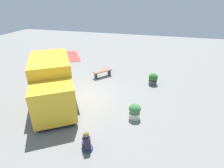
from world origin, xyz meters
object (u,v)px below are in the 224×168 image
object	(u,v)px
person_customer	(87,142)
planter_flowering_far	(153,79)
food_truck	(52,84)
planter_flowering_near	(135,111)
plaza_bench	(103,72)

from	to	relation	value
person_customer	planter_flowering_far	xyz separation A→B (m)	(-6.71, 2.18, 0.06)
person_customer	food_truck	bearing A→B (deg)	-131.00
planter_flowering_near	person_customer	bearing A→B (deg)	-31.30
food_truck	planter_flowering_far	bearing A→B (deg)	127.17
planter_flowering_near	planter_flowering_far	bearing A→B (deg)	171.25
food_truck	plaza_bench	size ratio (longest dim) A/B	3.66
person_customer	planter_flowering_far	bearing A→B (deg)	162.00
planter_flowering_near	plaza_bench	xyz separation A→B (m)	(-4.46, -3.15, -0.05)
food_truck	plaza_bench	xyz separation A→B (m)	(-4.29, 1.49, -0.86)
food_truck	planter_flowering_near	size ratio (longest dim) A/B	6.26
planter_flowering_near	planter_flowering_far	size ratio (longest dim) A/B	1.02
person_customer	planter_flowering_near	distance (m)	2.96
food_truck	person_customer	size ratio (longest dim) A/B	5.74
planter_flowering_far	person_customer	bearing A→B (deg)	-18.00
person_customer	planter_flowering_near	xyz separation A→B (m)	(-2.53, 1.54, 0.07)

